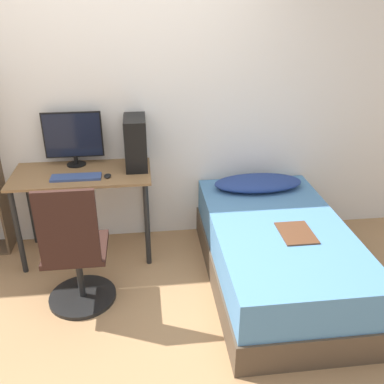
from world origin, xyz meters
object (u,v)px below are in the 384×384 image
office_chair (76,260)px  keyboard (76,177)px  bed (276,254)px  monitor (73,137)px  pc_tower (136,142)px

office_chair → keyboard: bearing=92.5°
bed → monitor: bearing=153.0°
office_chair → pc_tower: pc_tower is taller
monitor → keyboard: monitor is taller
keyboard → pc_tower: pc_tower is taller
monitor → keyboard: size_ratio=1.23×
bed → keyboard: 1.71m
office_chair → bed: 1.53m
monitor → keyboard: bearing=-83.7°
keyboard → bed: bearing=-18.1°
bed → keyboard: bearing=161.9°
office_chair → bed: bearing=3.3°
office_chair → keyboard: (-0.03, 0.59, 0.40)m
office_chair → pc_tower: bearing=59.9°
office_chair → monitor: (-0.06, 0.89, 0.64)m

